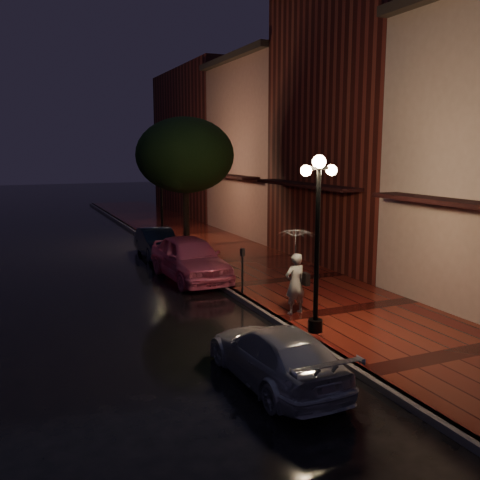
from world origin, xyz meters
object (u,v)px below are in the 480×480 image
streetlamp_near (317,233)px  streetlamp_far (161,192)px  navy_car (157,243)px  parking_meter (242,266)px  woman_with_umbrella (296,258)px  silver_car (276,355)px  street_tree (185,158)px  pink_car (190,258)px

streetlamp_near → streetlamp_far: bearing=90.0°
navy_car → parking_meter: parking_meter is taller
streetlamp_far → woman_with_umbrella: streetlamp_far is taller
woman_with_umbrella → silver_car: bearing=49.2°
silver_car → woman_with_umbrella: bearing=-125.8°
silver_car → street_tree: bearing=-101.4°
streetlamp_near → silver_car: size_ratio=1.10×
streetlamp_near → navy_car: streetlamp_near is taller
streetlamp_near → streetlamp_far: size_ratio=1.00×
streetlamp_near → silver_car: streetlamp_near is taller
streetlamp_near → navy_car: size_ratio=1.15×
streetlamp_far → street_tree: bearing=-85.1°
navy_car → pink_car: bearing=-88.5°
street_tree → pink_car: size_ratio=1.26×
street_tree → streetlamp_far: bearing=94.9°
streetlamp_far → navy_car: bearing=-110.0°
navy_car → parking_meter: (0.75, -7.40, 0.39)m
parking_meter → navy_car: bearing=74.1°
pink_car → navy_car: bearing=88.1°
pink_car → parking_meter: parking_meter is taller
streetlamp_near → streetlamp_far: same height
navy_car → woman_with_umbrella: (1.21, -9.92, 1.09)m
street_tree → parking_meter: street_tree is taller
navy_car → silver_car: (-1.14, -13.30, -0.05)m
pink_car → woman_with_umbrella: 5.65m
streetlamp_far → pink_car: 7.38m
silver_car → streetlamp_far: bearing=-98.6°
silver_car → parking_meter: (1.89, 5.90, 0.44)m
pink_car → street_tree: bearing=71.6°
street_tree → pink_car: 5.48m
parking_meter → silver_car: bearing=-129.5°
woman_with_umbrella → parking_meter: bearing=-85.8°
streetlamp_far → street_tree: street_tree is taller
silver_car → streetlamp_near: bearing=-138.7°
silver_car → parking_meter: size_ratio=2.76×
streetlamp_near → parking_meter: streetlamp_near is taller
streetlamp_near → silver_car: 3.48m
navy_car → silver_car: bearing=-93.4°
silver_car → parking_meter: 6.21m
street_tree → pink_car: bearing=-106.5°
streetlamp_far → parking_meter: 10.13m
streetlamp_near → silver_car: bearing=-137.6°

